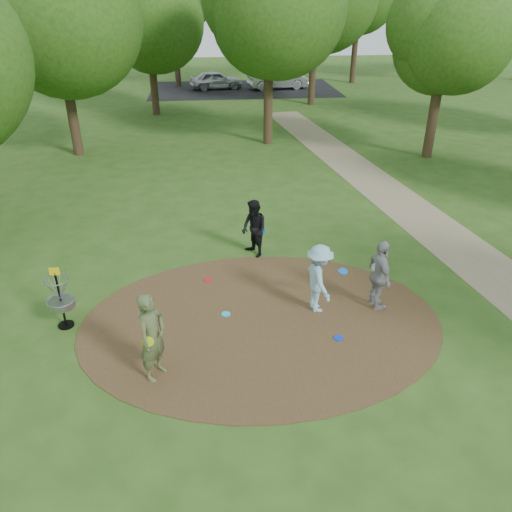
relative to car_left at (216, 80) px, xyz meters
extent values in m
plane|color=#2D5119|center=(0.09, -30.22, -0.67)|extent=(100.00, 100.00, 0.00)
cylinder|color=#47301C|center=(0.09, -30.22, -0.66)|extent=(8.40, 8.40, 0.02)
cube|color=#8C7A5B|center=(6.59, -28.22, -0.66)|extent=(7.55, 39.89, 0.01)
cube|color=black|center=(2.09, -0.22, -0.66)|extent=(14.00, 8.00, 0.01)
imported|color=#4F5B34|center=(-2.20, -31.81, 0.29)|extent=(0.74, 0.83, 1.91)
cylinder|color=#BBDA18|center=(-2.26, -32.02, 0.34)|extent=(0.22, 0.07, 0.22)
imported|color=#8FBFD6|center=(1.49, -29.84, 0.19)|extent=(0.80, 1.20, 1.72)
cylinder|color=blue|center=(2.07, -29.80, 0.34)|extent=(0.25, 0.25, 0.08)
imported|color=black|center=(0.25, -26.92, 0.18)|extent=(0.94, 1.02, 1.68)
cylinder|color=blue|center=(0.48, -26.86, 0.08)|extent=(0.23, 0.12, 0.22)
imported|color=gray|center=(2.93, -29.91, 0.23)|extent=(0.54, 1.09, 1.79)
cylinder|color=silver|center=(2.82, -29.94, 0.48)|extent=(0.22, 0.06, 0.22)
cylinder|color=#1BC8DF|center=(-0.72, -29.86, -0.64)|extent=(0.22, 0.22, 0.02)
cylinder|color=#0D33DD|center=(1.73, -31.04, -0.64)|extent=(0.22, 0.22, 0.02)
cylinder|color=red|center=(-1.11, -28.26, -0.64)|extent=(0.22, 0.22, 0.02)
imported|color=#B1B2B9|center=(0.00, 0.00, 0.00)|extent=(4.10, 2.15, 1.33)
imported|color=#B7B9BF|center=(4.66, -0.43, 0.09)|extent=(4.73, 2.21, 1.50)
cylinder|color=black|center=(-4.41, -29.92, 0.01)|extent=(0.05, 0.05, 1.35)
cylinder|color=black|center=(-4.41, -29.92, -0.65)|extent=(0.36, 0.36, 0.04)
cylinder|color=gray|center=(-4.41, -29.92, -0.05)|extent=(0.60, 0.60, 0.16)
torus|color=gray|center=(-4.41, -29.92, 0.03)|extent=(0.63, 0.63, 0.03)
torus|color=gray|center=(-4.41, -29.92, 0.58)|extent=(0.58, 0.58, 0.02)
cube|color=yellow|center=(-4.41, -29.92, 0.78)|extent=(0.22, 0.02, 0.18)
cylinder|color=#332316|center=(-6.91, -16.22, 1.23)|extent=(0.44, 0.44, 3.80)
sphere|color=#274713|center=(-6.91, -16.22, 4.88)|extent=(6.34, 6.34, 6.34)
cylinder|color=#332316|center=(2.09, -15.22, 1.42)|extent=(0.44, 0.44, 4.18)
sphere|color=#274713|center=(2.09, -15.22, 5.15)|extent=(5.94, 5.94, 5.94)
cylinder|color=#332316|center=(9.09, -18.22, 1.14)|extent=(0.44, 0.44, 3.61)
sphere|color=#274713|center=(9.09, -18.22, 4.17)|extent=(4.46, 4.46, 4.46)
cylinder|color=#332316|center=(-3.91, -8.22, 1.04)|extent=(0.44, 0.44, 3.42)
sphere|color=#274713|center=(-3.91, -8.22, 4.27)|extent=(5.49, 5.49, 5.49)
cylinder|color=#332316|center=(6.09, -6.22, 1.52)|extent=(0.44, 0.44, 4.37)
sphere|color=#274713|center=(6.09, -6.22, 5.51)|extent=(6.57, 6.57, 6.57)
camera|label=1|loc=(-1.00, -39.67, 6.23)|focal=35.00mm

